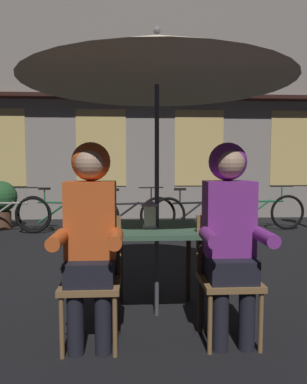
# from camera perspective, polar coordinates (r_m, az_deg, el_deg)

# --- Properties ---
(ground_plane) EXTENTS (60.00, 60.00, 0.00)m
(ground_plane) POSITION_cam_1_polar(r_m,az_deg,el_deg) (3.08, 0.53, -19.37)
(ground_plane) COLOR black
(cafe_table) EXTENTS (0.72, 0.72, 0.74)m
(cafe_table) POSITION_cam_1_polar(r_m,az_deg,el_deg) (2.87, 0.54, -7.67)
(cafe_table) COLOR #42664C
(cafe_table) RESTS_ON ground_plane
(patio_umbrella) EXTENTS (2.10, 2.10, 2.31)m
(patio_umbrella) POSITION_cam_1_polar(r_m,az_deg,el_deg) (2.92, 0.56, 20.68)
(patio_umbrella) COLOR #4C4C51
(patio_umbrella) RESTS_ON ground_plane
(lantern) EXTENTS (0.11, 0.11, 0.23)m
(lantern) POSITION_cam_1_polar(r_m,az_deg,el_deg) (2.79, -0.61, -3.39)
(lantern) COLOR white
(lantern) RESTS_ON cafe_table
(chair_left) EXTENTS (0.40, 0.40, 0.87)m
(chair_left) POSITION_cam_1_polar(r_m,az_deg,el_deg) (2.57, -9.93, -12.69)
(chair_left) COLOR olive
(chair_left) RESTS_ON ground_plane
(chair_right) EXTENTS (0.40, 0.40, 0.87)m
(chair_right) POSITION_cam_1_polar(r_m,az_deg,el_deg) (2.64, 11.80, -12.26)
(chair_right) COLOR olive
(chair_right) RESTS_ON ground_plane
(person_left_hooded) EXTENTS (0.45, 0.56, 1.40)m
(person_left_hooded) POSITION_cam_1_polar(r_m,az_deg,el_deg) (2.43, -10.21, -5.03)
(person_left_hooded) COLOR black
(person_left_hooded) RESTS_ON ground_plane
(person_right_hooded) EXTENTS (0.45, 0.56, 1.40)m
(person_right_hooded) POSITION_cam_1_polar(r_m,az_deg,el_deg) (2.50, 12.27, -4.78)
(person_right_hooded) COLOR black
(person_right_hooded) RESTS_ON ground_plane
(shopfront_building) EXTENTS (10.00, 0.93, 6.20)m
(shopfront_building) POSITION_cam_1_polar(r_m,az_deg,el_deg) (8.41, -0.61, 17.30)
(shopfront_building) COLOR #9E9389
(shopfront_building) RESTS_ON ground_plane
(bicycle_nearest) EXTENTS (1.68, 0.12, 0.84)m
(bicycle_nearest) POSITION_cam_1_polar(r_m,az_deg,el_deg) (6.82, -23.10, -3.34)
(bicycle_nearest) COLOR black
(bicycle_nearest) RESTS_ON ground_plane
(bicycle_second) EXTENTS (1.66, 0.39, 0.84)m
(bicycle_second) POSITION_cam_1_polar(r_m,az_deg,el_deg) (6.60, -15.02, -3.38)
(bicycle_second) COLOR black
(bicycle_second) RESTS_ON ground_plane
(bicycle_third) EXTENTS (1.67, 0.27, 0.84)m
(bicycle_third) POSITION_cam_1_polar(r_m,az_deg,el_deg) (6.23, -3.93, -3.71)
(bicycle_third) COLOR black
(bicycle_third) RESTS_ON ground_plane
(bicycle_fourth) EXTENTS (1.66, 0.37, 0.84)m
(bicycle_fourth) POSITION_cam_1_polar(r_m,az_deg,el_deg) (6.39, 6.72, -3.51)
(bicycle_fourth) COLOR black
(bicycle_fourth) RESTS_ON ground_plane
(bicycle_fifth) EXTENTS (1.68, 0.11, 0.84)m
(bicycle_fifth) POSITION_cam_1_polar(r_m,az_deg,el_deg) (6.90, 17.12, -3.08)
(bicycle_fifth) COLOR black
(bicycle_fifth) RESTS_ON ground_plane
(potted_plant) EXTENTS (0.60, 0.60, 0.92)m
(potted_plant) POSITION_cam_1_polar(r_m,az_deg,el_deg) (7.28, -23.57, -1.31)
(potted_plant) COLOR brown
(potted_plant) RESTS_ON ground_plane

